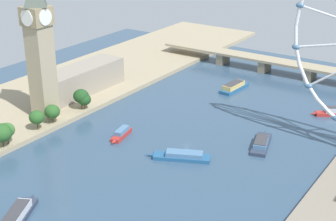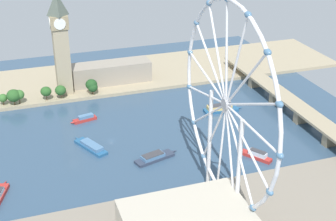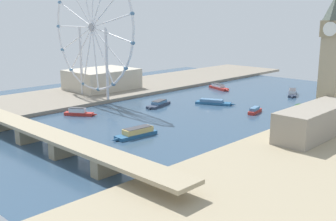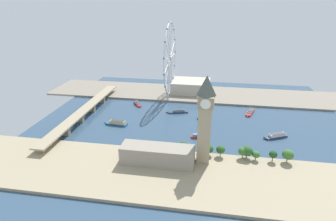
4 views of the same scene
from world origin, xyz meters
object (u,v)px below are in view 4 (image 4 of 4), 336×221
(clock_tower, at_px, (205,119))
(tour_boat_3, at_px, (199,136))
(parliament_block, at_px, (158,155))
(tour_boat_1, at_px, (250,112))
(ferris_wheel, at_px, (170,59))
(tour_boat_6, at_px, (178,111))
(tour_boat_4, at_px, (117,123))
(river_bridge, at_px, (84,111))
(tour_boat_5, at_px, (137,103))
(riverside_hall, at_px, (191,86))
(tour_boat_0, at_px, (276,136))
(tour_boat_2, at_px, (204,121))

(clock_tower, distance_m, tour_boat_3, 73.65)
(clock_tower, height_order, parliament_block, clock_tower)
(tour_boat_1, bearing_deg, ferris_wheel, -91.82)
(tour_boat_6, bearing_deg, tour_boat_4, 20.43)
(tour_boat_4, bearing_deg, tour_boat_6, -138.82)
(ferris_wheel, xyz_separation_m, river_bridge, (-98.59, 107.75, -57.58))
(ferris_wheel, distance_m, tour_boat_1, 150.08)
(river_bridge, height_order, tour_boat_6, river_bridge)
(clock_tower, relative_size, tour_boat_5, 3.66)
(clock_tower, xyz_separation_m, tour_boat_1, (144.39, -61.97, -47.42))
(riverside_hall, xyz_separation_m, tour_boat_0, (-152.96, -117.58, -10.52))
(tour_boat_3, bearing_deg, tour_boat_2, 73.33)
(tour_boat_5, bearing_deg, tour_boat_2, 31.37)
(riverside_hall, height_order, tour_boat_1, riverside_hall)
(tour_boat_6, bearing_deg, tour_boat_3, 99.48)
(tour_boat_2, relative_size, tour_boat_4, 1.03)
(clock_tower, relative_size, parliament_block, 1.22)
(clock_tower, distance_m, ferris_wheel, 204.00)
(ferris_wheel, bearing_deg, tour_boat_4, 155.70)
(tour_boat_3, bearing_deg, tour_boat_4, 157.97)
(tour_boat_4, bearing_deg, tour_boat_3, 175.01)
(tour_boat_5, relative_size, tour_boat_6, 0.72)
(ferris_wheel, distance_m, tour_boat_0, 203.31)
(parliament_block, height_order, river_bridge, parliament_block)
(parliament_block, height_order, tour_boat_3, parliament_block)
(tour_boat_3, height_order, tour_boat_4, tour_boat_4)
(clock_tower, xyz_separation_m, tour_boat_3, (55.70, 7.16, -47.64))
(tour_boat_4, distance_m, tour_boat_5, 76.84)
(river_bridge, distance_m, tour_boat_3, 170.14)
(parliament_block, distance_m, river_bridge, 166.20)
(parliament_block, bearing_deg, ferris_wheel, 5.67)
(tour_boat_4, xyz_separation_m, tour_boat_6, (55.85, -75.43, -0.61))
(tour_boat_1, bearing_deg, riverside_hall, -111.11)
(river_bridge, distance_m, tour_boat_6, 135.04)
(tour_boat_1, bearing_deg, tour_boat_0, 36.40)
(riverside_hall, relative_size, tour_boat_1, 2.00)
(ferris_wheel, height_order, tour_boat_2, ferris_wheel)
(tour_boat_1, distance_m, tour_boat_3, 112.45)
(tour_boat_2, bearing_deg, parliament_block, -44.87)
(tour_boat_0, distance_m, tour_boat_3, 93.42)
(riverside_hall, distance_m, tour_boat_2, 126.85)
(tour_boat_1, bearing_deg, tour_boat_6, -63.46)
(riverside_hall, height_order, tour_boat_2, riverside_hall)
(tour_boat_2, xyz_separation_m, tour_boat_5, (50.10, 107.01, 0.56))
(ferris_wheel, height_order, tour_boat_5, ferris_wheel)
(ferris_wheel, xyz_separation_m, tour_boat_5, (-41.57, 45.72, -63.56))
(clock_tower, xyz_separation_m, tour_boat_0, (71.06, -84.98, -47.25))
(parliament_block, relative_size, tour_boat_3, 3.29)
(tour_boat_3, xyz_separation_m, tour_boat_4, (18.91, 111.19, 0.49))
(river_bridge, distance_m, tour_boat_1, 240.19)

